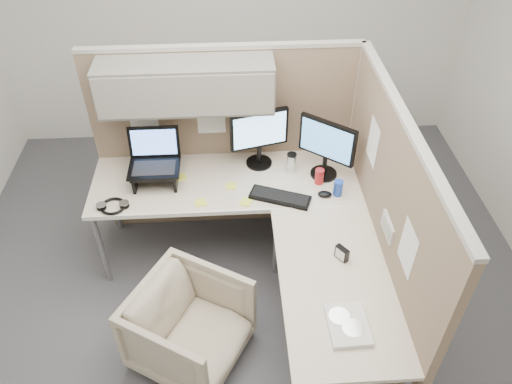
{
  "coord_description": "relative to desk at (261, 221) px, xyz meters",
  "views": [
    {
      "loc": [
        -0.06,
        -2.33,
        3.09
      ],
      "look_at": [
        0.1,
        0.25,
        0.85
      ],
      "focal_mm": 35.0,
      "sensor_mm": 36.0,
      "label": 1
    }
  ],
  "objects": [
    {
      "name": "keyboard",
      "position": [
        0.15,
        0.18,
        0.05
      ],
      "size": [
        0.45,
        0.29,
        0.02
      ],
      "primitive_type": "cube",
      "rotation": [
        0.0,
        0.0,
        -0.38
      ],
      "color": "black",
      "rests_on": "desk"
    },
    {
      "name": "ground",
      "position": [
        -0.12,
        -0.13,
        -0.69
      ],
      "size": [
        4.5,
        4.5,
        0.0
      ],
      "primitive_type": "plane",
      "color": "#43444A",
      "rests_on": "ground"
    },
    {
      "name": "desk",
      "position": [
        0.0,
        0.0,
        0.0
      ],
      "size": [
        2.0,
        1.98,
        0.73
      ],
      "color": "beige",
      "rests_on": "ground"
    },
    {
      "name": "mouse",
      "position": [
        0.47,
        0.19,
        0.06
      ],
      "size": [
        0.11,
        0.08,
        0.04
      ],
      "primitive_type": "ellipsoid",
      "rotation": [
        0.0,
        0.0,
        -0.15
      ],
      "color": "black",
      "rests_on": "desk"
    },
    {
      "name": "soda_can_silver",
      "position": [
        0.45,
        0.34,
        0.1
      ],
      "size": [
        0.07,
        0.07,
        0.12
      ],
      "primitive_type": "cylinder",
      "color": "#B21E1E",
      "rests_on": "desk"
    },
    {
      "name": "desk_clock",
      "position": [
        0.48,
        -0.41,
        0.09
      ],
      "size": [
        0.08,
        0.09,
        0.09
      ],
      "rotation": [
        0.0,
        0.0,
        -0.93
      ],
      "color": "black",
      "rests_on": "desk"
    },
    {
      "name": "partition_back",
      "position": [
        -0.34,
        0.7,
        0.41
      ],
      "size": [
        2.0,
        0.36,
        1.63
      ],
      "color": "#886F59",
      "rests_on": "ground"
    },
    {
      "name": "sticky_note_a",
      "position": [
        -0.41,
        0.17,
        0.05
      ],
      "size": [
        0.09,
        0.09,
        0.01
      ],
      "primitive_type": "cube",
      "rotation": [
        0.0,
        0.0,
        0.17
      ],
      "color": "#E6F13F",
      "rests_on": "desk"
    },
    {
      "name": "sticky_note_c",
      "position": [
        -0.57,
        0.46,
        0.05
      ],
      "size": [
        0.09,
        0.09,
        0.01
      ],
      "primitive_type": "cube",
      "rotation": [
        0.0,
        0.0,
        0.29
      ],
      "color": "#E6F13F",
      "rests_on": "desk"
    },
    {
      "name": "monitor_right",
      "position": [
        0.5,
        0.43,
        0.32
      ],
      "size": [
        0.37,
        0.3,
        0.47
      ],
      "rotation": [
        0.0,
        0.0,
        -0.67
      ],
      "color": "black",
      "rests_on": "desk"
    },
    {
      "name": "sticky_note_b",
      "position": [
        -0.1,
        0.15,
        0.05
      ],
      "size": [
        0.1,
        0.1,
        0.01
      ],
      "primitive_type": "cube",
      "rotation": [
        0.0,
        0.0,
        -0.38
      ],
      "color": "#E6F13F",
      "rests_on": "desk"
    },
    {
      "name": "partition_right",
      "position": [
        0.78,
        -0.19,
        0.13
      ],
      "size": [
        0.07,
        2.03,
        1.63
      ],
      "color": "#886F59",
      "rests_on": "ground"
    },
    {
      "name": "soda_can_green",
      "position": [
        0.57,
        0.2,
        0.1
      ],
      "size": [
        0.07,
        0.07,
        0.12
      ],
      "primitive_type": "cylinder",
      "color": "#1E3FA5",
      "rests_on": "desk"
    },
    {
      "name": "paper_stack",
      "position": [
        0.42,
        -0.9,
        0.06
      ],
      "size": [
        0.23,
        0.28,
        0.03
      ],
      "rotation": [
        0.0,
        0.0,
        0.03
      ],
      "color": "white",
      "rests_on": "desk"
    },
    {
      "name": "monitor_left",
      "position": [
        0.03,
        0.6,
        0.32
      ],
      "size": [
        0.43,
        0.2,
        0.47
      ],
      "rotation": [
        0.0,
        0.0,
        0.25
      ],
      "color": "black",
      "rests_on": "desk"
    },
    {
      "name": "travel_mug",
      "position": [
        0.27,
        0.5,
        0.12
      ],
      "size": [
        0.07,
        0.07,
        0.16
      ],
      "color": "silver",
      "rests_on": "desk"
    },
    {
      "name": "headphones",
      "position": [
        -1.02,
        0.16,
        0.06
      ],
      "size": [
        0.23,
        0.19,
        0.03
      ],
      "rotation": [
        0.0,
        0.0,
        0.06
      ],
      "color": "black",
      "rests_on": "desk"
    },
    {
      "name": "office_chair",
      "position": [
        -0.5,
        -0.56,
        -0.35
      ],
      "size": [
        0.86,
        0.88,
        0.68
      ],
      "primitive_type": "imported",
      "rotation": [
        0.0,
        0.0,
        1.04
      ],
      "color": "#BBAC95",
      "rests_on": "ground"
    },
    {
      "name": "sticky_note_d",
      "position": [
        -0.2,
        0.34,
        0.05
      ],
      "size": [
        0.08,
        0.08,
        0.01
      ],
      "primitive_type": "cube",
      "rotation": [
        0.0,
        0.0,
        0.02
      ],
      "color": "#E6F13F",
      "rests_on": "desk"
    },
    {
      "name": "laptop_station",
      "position": [
        -0.74,
        0.44,
        0.19
      ],
      "size": [
        0.37,
        0.32,
        0.38
      ],
      "color": "black",
      "rests_on": "desk"
    }
  ]
}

